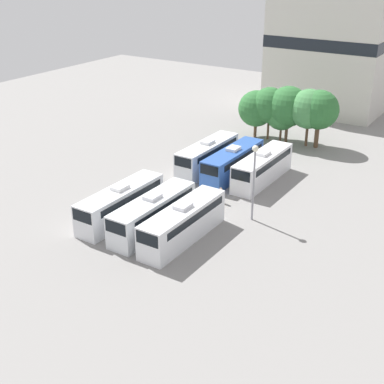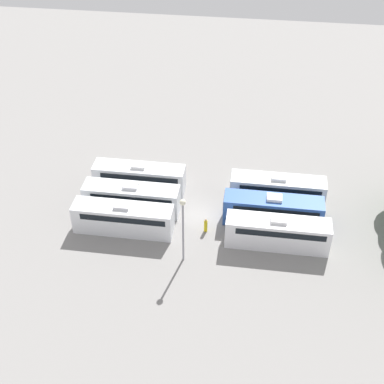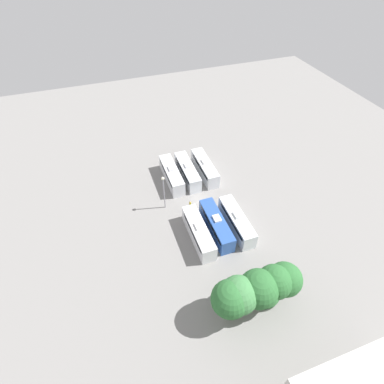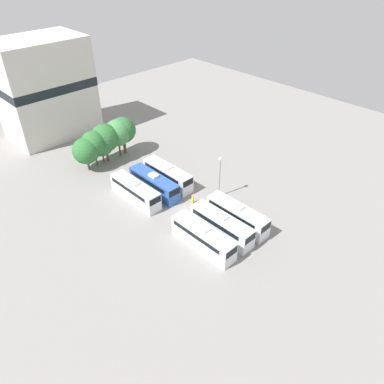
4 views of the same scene
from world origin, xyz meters
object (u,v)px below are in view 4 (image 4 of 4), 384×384
object	(u,v)px
tree_1	(94,144)
tree_3	(105,138)
tree_0	(86,151)
tree_4	(118,133)
tree_5	(123,130)
tree_2	(101,145)
depot_building	(45,88)
light_pole	(220,170)
bus_1	(222,225)
bus_0	(203,237)
worker_person	(193,199)
bus_2	(237,215)
bus_4	(154,183)
bus_5	(168,174)
bus_3	(135,191)

from	to	relation	value
tree_1	tree_3	world-z (taller)	tree_3
tree_0	tree_4	size ratio (longest dim) A/B	0.86
tree_4	tree_5	distance (m)	1.33
tree_1	tree_2	xyz separation A→B (m)	(1.72, 0.38, -0.96)
tree_3	depot_building	bearing A→B (deg)	94.31
light_pole	depot_building	world-z (taller)	depot_building
bus_1	tree_3	bearing A→B (deg)	89.78
depot_building	tree_0	bearing A→B (deg)	-99.11
depot_building	tree_3	bearing A→B (deg)	-85.69
bus_0	light_pole	size ratio (longest dim) A/B	1.38
tree_1	depot_building	distance (m)	19.71
tree_2	tree_4	world-z (taller)	tree_4
tree_0	depot_building	size ratio (longest dim) A/B	0.33
bus_0	tree_5	xyz separation A→B (m)	(8.23, 30.09, 3.34)
bus_1	tree_0	size ratio (longest dim) A/B	1.60
worker_person	tree_1	world-z (taller)	tree_1
bus_0	tree_0	world-z (taller)	tree_0
bus_2	bus_4	xyz separation A→B (m)	(-3.52, 15.52, 0.00)
bus_5	tree_0	xyz separation A→B (m)	(-7.77, 13.61, 2.34)
bus_3	bus_5	xyz separation A→B (m)	(7.19, 0.10, 0.00)
tree_4	bus_0	bearing A→B (deg)	-102.98
bus_0	bus_4	xyz separation A→B (m)	(3.77, 15.40, 0.00)
bus_1	bus_5	size ratio (longest dim) A/B	1.00
bus_3	tree_3	bearing A→B (deg)	74.63
bus_5	tree_0	world-z (taller)	tree_0
tree_3	bus_2	bearing A→B (deg)	-83.72
bus_2	tree_0	size ratio (longest dim) A/B	1.60
tree_3	bus_5	bearing A→B (deg)	-76.78
bus_3	worker_person	xyz separation A→B (m)	(6.13, -7.38, -0.97)
worker_person	tree_3	bearing A→B (deg)	95.94
bus_4	bus_5	size ratio (longest dim) A/B	1.00
tree_2	bus_3	bearing A→B (deg)	-101.90
tree_2	tree_5	world-z (taller)	tree_5
bus_1	bus_2	size ratio (longest dim) A/B	1.00
bus_1	tree_4	world-z (taller)	tree_4
tree_0	tree_3	distance (m)	4.57
bus_1	bus_5	world-z (taller)	same
bus_3	tree_5	distance (m)	16.76
tree_3	tree_4	bearing A→B (deg)	-0.56
worker_person	depot_building	world-z (taller)	depot_building
light_pole	tree_4	distance (m)	23.49
light_pole	tree_2	world-z (taller)	light_pole
bus_3	tree_3	world-z (taller)	tree_3
bus_0	tree_4	xyz separation A→B (m)	(6.90, 29.93, 3.31)
bus_1	bus_2	bearing A→B (deg)	-1.59
bus_2	light_pole	xyz separation A→B (m)	(3.41, 6.87, 3.43)
bus_0	tree_5	distance (m)	31.37
bus_1	worker_person	distance (m)	8.84
bus_0	bus_2	bearing A→B (deg)	-0.91
bus_4	tree_2	bearing A→B (deg)	92.62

